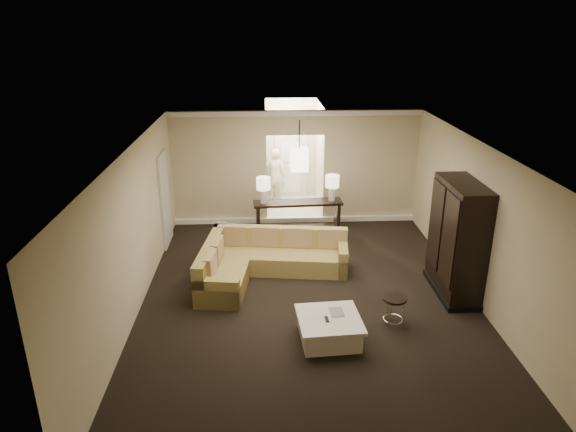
{
  "coord_description": "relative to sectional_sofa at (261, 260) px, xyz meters",
  "views": [
    {
      "loc": [
        -0.78,
        -8.08,
        4.76
      ],
      "look_at": [
        -0.32,
        1.2,
        1.21
      ],
      "focal_mm": 32.0,
      "sensor_mm": 36.0,
      "label": 1
    }
  ],
  "objects": [
    {
      "name": "console_table",
      "position": [
        0.87,
        2.12,
        0.15
      ],
      "size": [
        2.1,
        0.59,
        0.8
      ],
      "rotation": [
        0.0,
        0.0,
        0.06
      ],
      "color": "black",
      "rests_on": "ground"
    },
    {
      "name": "crown_molding",
      "position": [
        0.85,
        2.87,
        2.4
      ],
      "size": [
        6.0,
        0.1,
        0.12
      ],
      "primitive_type": "cube",
      "color": "white",
      "rests_on": "wall_back"
    },
    {
      "name": "baseboard",
      "position": [
        0.85,
        2.87,
        -0.27
      ],
      "size": [
        6.0,
        0.1,
        0.12
      ],
      "primitive_type": "cube",
      "color": "white",
      "rests_on": "ground"
    },
    {
      "name": "drink_table",
      "position": [
        2.19,
        -1.87,
        0.03
      ],
      "size": [
        0.4,
        0.4,
        0.5
      ],
      "rotation": [
        0.0,
        0.0,
        -0.05
      ],
      "color": "black",
      "rests_on": "ground"
    },
    {
      "name": "armoire",
      "position": [
        3.54,
        -0.85,
        0.7
      ],
      "size": [
        0.64,
        1.49,
        2.14
      ],
      "color": "black",
      "rests_on": "ground"
    },
    {
      "name": "pendant_light",
      "position": [
        0.85,
        1.62,
        1.62
      ],
      "size": [
        0.38,
        0.38,
        1.09
      ],
      "color": "black",
      "rests_on": "ceiling"
    },
    {
      "name": "coffee_table",
      "position": [
        1.07,
        -2.26,
        -0.13
      ],
      "size": [
        1.05,
        1.05,
        0.41
      ],
      "rotation": [
        0.0,
        0.0,
        0.07
      ],
      "color": "silver",
      "rests_on": "ground"
    },
    {
      "name": "wall_left",
      "position": [
        -2.15,
        -1.08,
        1.07
      ],
      "size": [
        0.04,
        8.0,
        2.8
      ],
      "primitive_type": "cube",
      "color": "beige",
      "rests_on": "ground"
    },
    {
      "name": "ceiling",
      "position": [
        0.85,
        -1.08,
        2.47
      ],
      "size": [
        6.0,
        8.0,
        0.02
      ],
      "primitive_type": "cube",
      "color": "white",
      "rests_on": "wall_back"
    },
    {
      "name": "foyer",
      "position": [
        0.85,
        4.26,
        0.97
      ],
      "size": [
        1.44,
        2.02,
        2.8
      ],
      "color": "beige",
      "rests_on": "ground"
    },
    {
      "name": "person",
      "position": [
        0.4,
        4.52,
        0.5
      ],
      "size": [
        0.63,
        0.44,
        1.66
      ],
      "primitive_type": "imported",
      "rotation": [
        0.0,
        0.0,
        3.07
      ],
      "color": "beige",
      "rests_on": "ground"
    },
    {
      "name": "sectional_sofa",
      "position": [
        0.0,
        0.0,
        0.0
      ],
      "size": [
        2.98,
        2.28,
        0.82
      ],
      "rotation": [
        0.0,
        0.0,
        -0.12
      ],
      "color": "brown",
      "rests_on": "ground"
    },
    {
      "name": "side_door",
      "position": [
        -2.12,
        1.72,
        0.72
      ],
      "size": [
        0.05,
        0.9,
        2.1
      ],
      "primitive_type": "cube",
      "color": "silver",
      "rests_on": "ground"
    },
    {
      "name": "wall_right",
      "position": [
        3.85,
        -1.08,
        1.07
      ],
      "size": [
        0.04,
        8.0,
        2.8
      ],
      "primitive_type": "cube",
      "color": "beige",
      "rests_on": "ground"
    },
    {
      "name": "ground",
      "position": [
        0.85,
        -1.08,
        -0.33
      ],
      "size": [
        8.0,
        8.0,
        0.0
      ],
      "primitive_type": "plane",
      "color": "black",
      "rests_on": "ground"
    },
    {
      "name": "table_lamp_left",
      "position": [
        0.06,
        2.07,
        0.88
      ],
      "size": [
        0.32,
        0.32,
        0.61
      ],
      "color": "silver",
      "rests_on": "console_table"
    },
    {
      "name": "wall_back",
      "position": [
        0.85,
        2.92,
        1.07
      ],
      "size": [
        6.0,
        0.04,
        2.8
      ],
      "primitive_type": "cube",
      "color": "beige",
      "rests_on": "ground"
    },
    {
      "name": "table_lamp_right",
      "position": [
        1.67,
        2.16,
        0.88
      ],
      "size": [
        0.32,
        0.32,
        0.61
      ],
      "color": "silver",
      "rests_on": "console_table"
    },
    {
      "name": "wall_front",
      "position": [
        0.85,
        -5.08,
        1.07
      ],
      "size": [
        6.0,
        0.04,
        2.8
      ],
      "primitive_type": "cube",
      "color": "beige",
      "rests_on": "ground"
    }
  ]
}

